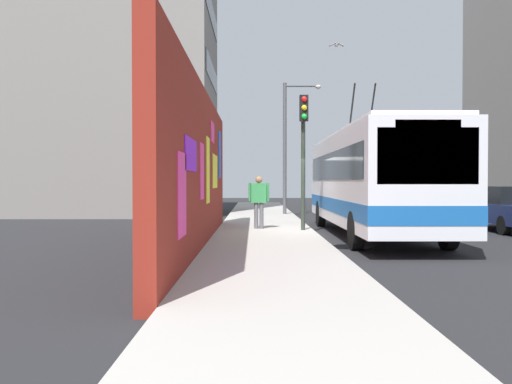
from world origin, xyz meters
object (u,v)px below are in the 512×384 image
at_px(city_bus, 371,179).
at_px(pedestrian_midblock, 259,197).
at_px(traffic_light, 303,140).
at_px(street_lamp, 289,138).
at_px(parked_car_navy, 506,207).

distance_m(city_bus, pedestrian_midblock, 3.79).
distance_m(pedestrian_midblock, traffic_light, 2.48).
bearing_deg(city_bus, street_lamp, 12.19).
xyz_separation_m(city_bus, traffic_light, (0.36, 2.15, 1.28)).
xyz_separation_m(parked_car_navy, street_lamp, (7.61, 7.23, 3.05)).
xyz_separation_m(traffic_light, street_lamp, (9.05, -0.12, 0.77)).
xyz_separation_m(pedestrian_midblock, traffic_light, (-0.62, -1.46, 1.91)).
relative_size(traffic_light, street_lamp, 0.68).
xyz_separation_m(parked_car_navy, pedestrian_midblock, (-0.83, 8.81, 0.37)).
distance_m(traffic_light, street_lamp, 9.09).
xyz_separation_m(city_bus, pedestrian_midblock, (0.98, 3.61, -0.63)).
xyz_separation_m(pedestrian_midblock, street_lamp, (8.44, -1.57, 2.68)).
bearing_deg(traffic_light, pedestrian_midblock, 67.05).
bearing_deg(pedestrian_midblock, street_lamp, -10.56).
distance_m(parked_car_navy, pedestrian_midblock, 8.85).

